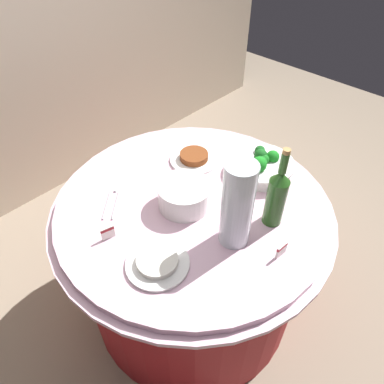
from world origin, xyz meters
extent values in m
plane|color=gray|center=(0.00, 0.00, 0.00)|extent=(6.00, 6.00, 0.00)
cylinder|color=maroon|center=(0.00, 0.00, 0.34)|extent=(1.01, 1.01, 0.69)
cylinder|color=#E0B2C6|center=(0.00, 0.00, 0.70)|extent=(1.16, 1.16, 0.02)
cylinder|color=#E0B2C6|center=(0.00, 0.00, 0.72)|extent=(1.10, 1.10, 0.03)
cylinder|color=white|center=(0.34, -0.10, 0.77)|extent=(0.26, 0.26, 0.05)
cylinder|color=white|center=(0.34, -0.10, 0.80)|extent=(0.28, 0.28, 0.01)
sphere|color=#19571E|center=(0.34, -0.09, 0.81)|extent=(0.05, 0.05, 0.05)
sphere|color=#197C1E|center=(0.33, -0.10, 0.81)|extent=(0.05, 0.05, 0.05)
sphere|color=#19671E|center=(0.31, -0.10, 0.82)|extent=(0.05, 0.05, 0.05)
sphere|color=#197D1E|center=(0.39, -0.12, 0.81)|extent=(0.06, 0.06, 0.06)
sphere|color=#19571E|center=(0.26, -0.11, 0.82)|extent=(0.05, 0.05, 0.05)
sphere|color=#195C1E|center=(0.35, -0.08, 0.82)|extent=(0.06, 0.06, 0.06)
sphere|color=#19571E|center=(0.39, -0.05, 0.81)|extent=(0.05, 0.05, 0.05)
sphere|color=#19711E|center=(0.34, -0.10, 0.81)|extent=(0.04, 0.04, 0.04)
sphere|color=#19811E|center=(0.29, -0.11, 0.82)|extent=(0.07, 0.07, 0.07)
sphere|color=#19511E|center=(0.36, -0.10, 0.81)|extent=(0.04, 0.04, 0.04)
cylinder|color=white|center=(-0.03, 0.01, 0.74)|extent=(0.21, 0.21, 0.01)
cylinder|color=white|center=(-0.03, 0.01, 0.76)|extent=(0.21, 0.21, 0.01)
cylinder|color=white|center=(-0.03, 0.01, 0.77)|extent=(0.21, 0.21, 0.01)
cylinder|color=white|center=(-0.03, 0.01, 0.78)|extent=(0.21, 0.21, 0.01)
cylinder|color=white|center=(-0.03, 0.01, 0.79)|extent=(0.21, 0.21, 0.01)
cylinder|color=white|center=(-0.03, 0.01, 0.80)|extent=(0.21, 0.21, 0.01)
cylinder|color=white|center=(-0.03, 0.01, 0.80)|extent=(0.21, 0.21, 0.01)
cylinder|color=white|center=(-0.03, 0.01, 0.81)|extent=(0.21, 0.21, 0.01)
cylinder|color=white|center=(-0.03, 0.01, 0.82)|extent=(0.21, 0.21, 0.01)
cylinder|color=white|center=(-0.03, 0.01, 0.83)|extent=(0.21, 0.21, 0.01)
cylinder|color=#24511B|center=(0.13, -0.29, 0.84)|extent=(0.07, 0.07, 0.20)
cone|color=#24511B|center=(0.13, -0.29, 0.96)|extent=(0.07, 0.07, 0.04)
cylinder|color=#24511B|center=(0.13, -0.29, 1.02)|extent=(0.03, 0.03, 0.08)
cylinder|color=#B2844C|center=(0.13, -0.29, 1.07)|extent=(0.03, 0.03, 0.02)
cylinder|color=silver|center=(-0.04, -0.24, 0.91)|extent=(0.11, 0.11, 0.34)
sphere|color=#E5B26B|center=(-0.01, -0.24, 0.78)|extent=(0.06, 0.06, 0.06)
sphere|color=#E5B26B|center=(-0.05, -0.23, 0.78)|extent=(0.06, 0.06, 0.06)
sphere|color=#E5B26B|center=(-0.05, -0.26, 0.78)|extent=(0.06, 0.06, 0.06)
sphere|color=#72C64C|center=(-0.02, -0.23, 0.83)|extent=(0.06, 0.06, 0.06)
sphere|color=#72C64C|center=(-0.05, -0.23, 0.83)|extent=(0.06, 0.06, 0.06)
sphere|color=#72C64C|center=(-0.03, -0.26, 0.83)|extent=(0.06, 0.06, 0.06)
sphere|color=red|center=(-0.03, -0.22, 0.89)|extent=(0.06, 0.06, 0.06)
sphere|color=red|center=(-0.06, -0.25, 0.89)|extent=(0.06, 0.06, 0.06)
sphere|color=red|center=(-0.02, -0.26, 0.89)|extent=(0.06, 0.06, 0.06)
sphere|color=#E5B26B|center=(-0.04, -0.22, 0.94)|extent=(0.06, 0.06, 0.06)
sphere|color=#E5B26B|center=(-0.05, -0.26, 0.94)|extent=(0.06, 0.06, 0.06)
sphere|color=#E5B26B|center=(-0.02, -0.25, 0.94)|extent=(0.06, 0.06, 0.06)
cylinder|color=silver|center=(-0.23, 0.20, 0.74)|extent=(0.12, 0.11, 0.01)
cylinder|color=silver|center=(-0.25, 0.23, 0.74)|extent=(0.12, 0.11, 0.01)
sphere|color=silver|center=(-0.18, 0.27, 0.74)|extent=(0.01, 0.01, 0.01)
cylinder|color=white|center=(0.20, 0.18, 0.75)|extent=(0.22, 0.22, 0.01)
cylinder|color=brown|center=(0.20, 0.18, 0.77)|extent=(0.13, 0.13, 0.03)
cylinder|color=white|center=(-0.31, -0.13, 0.75)|extent=(0.22, 0.22, 0.01)
cylinder|color=white|center=(-0.31, -0.13, 0.76)|extent=(0.14, 0.14, 0.02)
cube|color=white|center=(0.02, -0.41, 0.77)|extent=(0.05, 0.01, 0.05)
cube|color=maroon|center=(0.02, -0.41, 0.79)|extent=(0.05, 0.01, 0.01)
cube|color=white|center=(-0.35, 0.09, 0.77)|extent=(0.05, 0.02, 0.05)
cube|color=maroon|center=(-0.35, 0.09, 0.79)|extent=(0.05, 0.02, 0.01)
camera|label=1|loc=(-0.74, -0.71, 1.74)|focal=33.09mm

